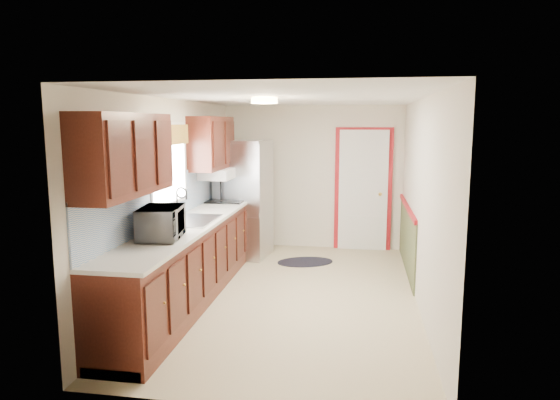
% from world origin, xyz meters
% --- Properties ---
extents(room_shell, '(3.20, 5.20, 2.52)m').
position_xyz_m(room_shell, '(0.00, 0.00, 1.20)').
color(room_shell, '#BFB087').
rests_on(room_shell, ground).
extents(kitchen_run, '(0.63, 4.00, 2.20)m').
position_xyz_m(kitchen_run, '(-1.24, -0.29, 0.81)').
color(kitchen_run, '#3C140D').
rests_on(kitchen_run, ground).
extents(back_wall_trim, '(1.12, 2.30, 2.08)m').
position_xyz_m(back_wall_trim, '(0.99, 2.21, 0.89)').
color(back_wall_trim, maroon).
rests_on(back_wall_trim, ground).
extents(ceiling_fixture, '(0.30, 0.30, 0.06)m').
position_xyz_m(ceiling_fixture, '(-0.30, -0.20, 2.36)').
color(ceiling_fixture, '#FFD88C').
rests_on(ceiling_fixture, room_shell).
extents(microwave, '(0.41, 0.63, 0.40)m').
position_xyz_m(microwave, '(-1.20, -1.13, 1.14)').
color(microwave, white).
rests_on(microwave, kitchen_run).
extents(refrigerator, '(0.86, 0.82, 1.84)m').
position_xyz_m(refrigerator, '(-1.02, 1.75, 0.92)').
color(refrigerator, '#B7B7BC').
rests_on(refrigerator, ground).
extents(rug, '(1.00, 0.82, 0.01)m').
position_xyz_m(rug, '(-0.00, 1.49, 0.01)').
color(rug, black).
rests_on(rug, ground).
extents(cooktop, '(0.54, 0.65, 0.02)m').
position_xyz_m(cooktop, '(-1.19, 1.40, 0.95)').
color(cooktop, black).
rests_on(cooktop, kitchen_run).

